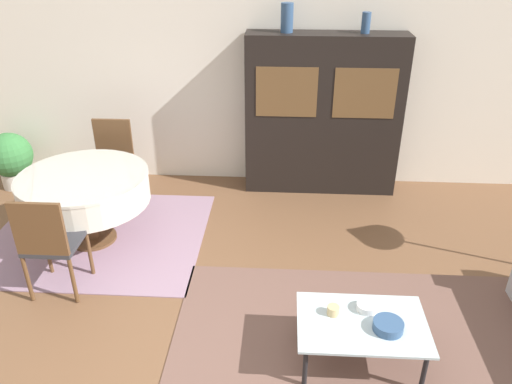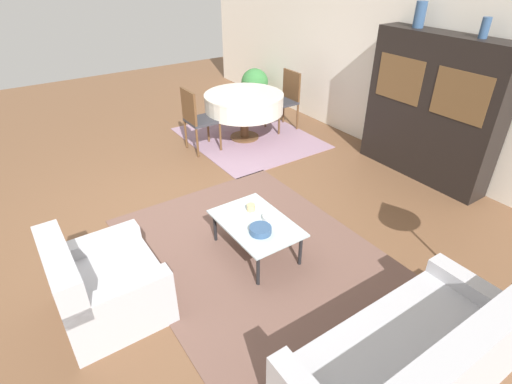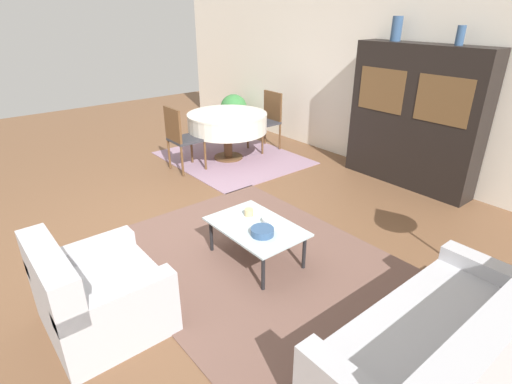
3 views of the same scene
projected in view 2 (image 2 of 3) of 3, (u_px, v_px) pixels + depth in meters
ground_plane at (174, 220)px, 4.76m from camera, size 14.00×14.00×0.00m
wall_back at (395, 63)px, 5.79m from camera, size 10.00×0.06×2.70m
area_rug at (258, 256)px, 4.20m from camera, size 3.05×2.28×0.01m
dining_rug at (249, 138)px, 6.82m from camera, size 2.24×1.90×0.01m
couch at (412, 366)px, 2.75m from camera, size 0.83×1.81×0.83m
armchair at (104, 286)px, 3.41m from camera, size 0.91×0.84×0.80m
coffee_table at (256, 225)px, 4.07m from camera, size 0.95×0.63×0.38m
display_cabinet at (431, 109)px, 5.26m from camera, size 1.83×0.40×1.90m
dining_table at (244, 103)px, 6.50m from camera, size 1.29×1.29×0.76m
dining_chair_near at (196, 117)px, 6.11m from camera, size 0.44×0.44×0.99m
dining_chair_far at (286, 97)px, 6.94m from camera, size 0.44×0.44×0.99m
cup at (251, 207)px, 4.22m from camera, size 0.09×0.09×0.07m
bowl at (260, 230)px, 3.88m from camera, size 0.22×0.22×0.07m
bowl_small at (270, 218)px, 4.07m from camera, size 0.15×0.15×0.06m
vase_tall at (420, 15)px, 5.01m from camera, size 0.14×0.14×0.31m
vase_short at (485, 28)px, 4.42m from camera, size 0.10×0.10×0.22m
potted_plant at (255, 84)px, 8.16m from camera, size 0.55×0.55×0.71m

